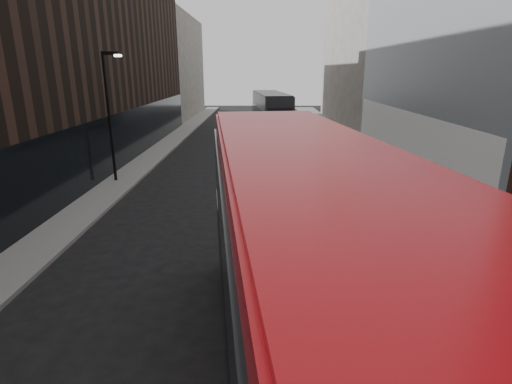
{
  "coord_description": "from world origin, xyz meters",
  "views": [
    {
      "loc": [
        -0.03,
        -4.05,
        6.21
      ],
      "look_at": [
        -0.15,
        8.05,
        2.5
      ],
      "focal_mm": 28.0,
      "sensor_mm": 36.0,
      "label": 1
    }
  ],
  "objects_px": {
    "car_b": "(282,150)",
    "car_c": "(280,141)",
    "red_bus": "(308,278)",
    "car_a": "(307,166)",
    "street_lamp": "(110,109)",
    "grey_bus": "(271,110)"
  },
  "relations": [
    {
      "from": "grey_bus",
      "to": "car_a",
      "type": "distance_m",
      "value": 20.17
    },
    {
      "from": "red_bus",
      "to": "grey_bus",
      "type": "relative_size",
      "value": 1.03
    },
    {
      "from": "red_bus",
      "to": "grey_bus",
      "type": "xyz_separation_m",
      "value": [
        0.36,
        37.05,
        -0.69
      ]
    },
    {
      "from": "car_a",
      "to": "car_b",
      "type": "bearing_deg",
      "value": 97.43
    },
    {
      "from": "red_bus",
      "to": "car_b",
      "type": "relative_size",
      "value": 3.43
    },
    {
      "from": "red_bus",
      "to": "car_a",
      "type": "relative_size",
      "value": 2.81
    },
    {
      "from": "red_bus",
      "to": "car_a",
      "type": "bearing_deg",
      "value": 76.33
    },
    {
      "from": "car_b",
      "to": "car_c",
      "type": "relative_size",
      "value": 0.8
    },
    {
      "from": "red_bus",
      "to": "car_c",
      "type": "bearing_deg",
      "value": 81.21
    },
    {
      "from": "street_lamp",
      "to": "red_bus",
      "type": "bearing_deg",
      "value": -60.49
    },
    {
      "from": "car_c",
      "to": "red_bus",
      "type": "bearing_deg",
      "value": -86.63
    },
    {
      "from": "red_bus",
      "to": "car_b",
      "type": "xyz_separation_m",
      "value": [
        0.81,
        22.48,
        -2.19
      ]
    },
    {
      "from": "red_bus",
      "to": "grey_bus",
      "type": "distance_m",
      "value": 37.06
    },
    {
      "from": "car_b",
      "to": "car_c",
      "type": "bearing_deg",
      "value": 94.42
    },
    {
      "from": "car_b",
      "to": "grey_bus",
      "type": "bearing_deg",
      "value": 96.29
    },
    {
      "from": "grey_bus",
      "to": "car_a",
      "type": "xyz_separation_m",
      "value": [
        1.63,
        -20.06,
        -1.33
      ]
    },
    {
      "from": "red_bus",
      "to": "car_b",
      "type": "height_order",
      "value": "red_bus"
    },
    {
      "from": "car_b",
      "to": "car_c",
      "type": "xyz_separation_m",
      "value": [
        0.01,
        3.6,
        0.07
      ]
    },
    {
      "from": "red_bus",
      "to": "car_b",
      "type": "distance_m",
      "value": 22.6
    },
    {
      "from": "grey_bus",
      "to": "car_b",
      "type": "bearing_deg",
      "value": -94.64
    },
    {
      "from": "car_a",
      "to": "car_c",
      "type": "xyz_separation_m",
      "value": [
        -1.17,
        9.08,
        -0.09
      ]
    },
    {
      "from": "street_lamp",
      "to": "car_b",
      "type": "xyz_separation_m",
      "value": [
        9.83,
        6.54,
        -3.57
      ]
    }
  ]
}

